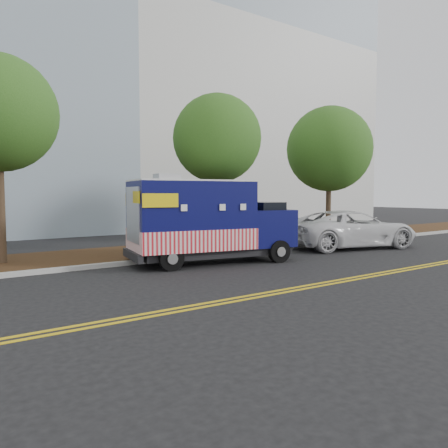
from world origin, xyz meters
TOP-DOWN VIEW (x-y plane):
  - ground at (0.00, 0.00)m, footprint 120.00×120.00m
  - curb at (0.00, 1.40)m, footprint 120.00×0.18m
  - mulch_strip at (0.00, 3.50)m, footprint 120.00×4.00m
  - centerline_near at (0.00, -4.45)m, footprint 120.00×0.10m
  - centerline_far at (0.00, -4.70)m, footprint 120.00×0.10m
  - office_building at (2.00, 22.00)m, footprint 46.00×20.00m
  - tree_b at (1.23, 2.78)m, footprint 3.70×3.70m
  - tree_c at (8.17, 2.73)m, footprint 4.32×4.32m
  - sign_post at (-1.75, 1.69)m, footprint 0.06×0.06m
  - food_truck at (-1.05, 0.23)m, footprint 6.11×3.16m
  - white_car at (6.62, 0.09)m, footprint 6.52×4.19m

SIDE VIEW (x-z plane):
  - ground at x=0.00m, z-range 0.00..0.00m
  - centerline_near at x=0.00m, z-range 0.00..0.01m
  - centerline_far at x=0.00m, z-range 0.00..0.01m
  - curb at x=0.00m, z-range 0.00..0.15m
  - mulch_strip at x=0.00m, z-range 0.00..0.15m
  - white_car at x=6.62m, z-range 0.00..1.67m
  - sign_post at x=-1.75m, z-range 0.00..2.40m
  - food_truck at x=-1.05m, z-range -0.15..2.93m
  - tree_c at x=8.17m, z-range 1.26..8.11m
  - tree_b at x=1.23m, z-range 1.42..8.00m
  - office_building at x=2.00m, z-range 0.00..30.40m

